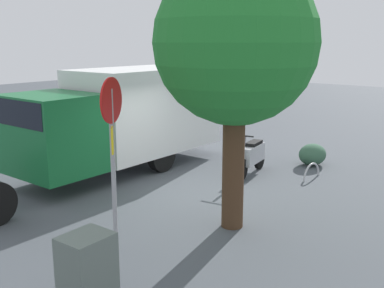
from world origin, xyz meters
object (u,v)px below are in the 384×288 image
object	(u,v)px
stop_sign	(112,138)
street_tree	(236,44)
box_truck_near	(122,115)
bike_rack_hoop	(311,178)
utility_cabinet	(88,277)
motorcycle	(252,155)

from	to	relation	value
stop_sign	street_tree	world-z (taller)	street_tree
box_truck_near	bike_rack_hoop	size ratio (longest dim) A/B	9.38
box_truck_near	utility_cabinet	xyz separation A→B (m)	(5.20, 4.86, -0.99)
stop_sign	street_tree	size ratio (longest dim) A/B	0.59
utility_cabinet	bike_rack_hoop	bearing A→B (deg)	-177.51
box_truck_near	bike_rack_hoop	distance (m)	5.42
box_truck_near	bike_rack_hoop	xyz separation A→B (m)	(-2.55, 4.52, -1.58)
motorcycle	street_tree	xyz separation A→B (m)	(3.38, 1.59, 2.99)
stop_sign	utility_cabinet	size ratio (longest dim) A/B	2.58
motorcycle	stop_sign	distance (m)	5.73
stop_sign	street_tree	xyz separation A→B (m)	(-2.13, 1.01, 1.51)
stop_sign	utility_cabinet	bearing A→B (deg)	37.39
box_truck_near	street_tree	world-z (taller)	street_tree
motorcycle	street_tree	world-z (taller)	street_tree
bike_rack_hoop	motorcycle	bearing A→B (deg)	-66.65
utility_cabinet	stop_sign	bearing A→B (deg)	-142.61
box_truck_near	motorcycle	distance (m)	3.75
bike_rack_hoop	stop_sign	bearing A→B (deg)	-8.22
box_truck_near	stop_sign	xyz separation A→B (m)	(3.59, 3.63, 0.42)
street_tree	motorcycle	bearing A→B (deg)	-154.77
box_truck_near	street_tree	xyz separation A→B (m)	(1.47, 4.64, 1.93)
street_tree	bike_rack_hoop	size ratio (longest dim) A/B	5.95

